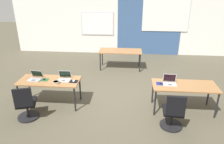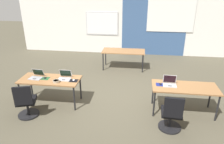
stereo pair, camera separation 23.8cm
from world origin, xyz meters
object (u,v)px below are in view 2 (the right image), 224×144
object	(u,v)px
mouse_near_right_inner	(160,84)
mouse_near_left_inner	(74,80)
laptop_near_left_end	(36,76)
desk_near_right	(185,89)
laptop_near_right_inner	(170,83)
laptop_near_left_inner	(65,77)
mouse_near_left_end	(45,78)
desk_near_left	(50,81)
chair_near_left_end	(26,104)
desk_far_center	(124,52)
snack_bowl	(56,81)
chair_near_right_inner	(171,116)

from	to	relation	value
mouse_near_right_inner	mouse_near_left_inner	bearing A→B (deg)	-178.39
laptop_near_left_end	desk_near_right	bearing A→B (deg)	5.66
laptop_near_right_inner	mouse_near_right_inner	distance (m)	0.23
laptop_near_right_inner	laptop_near_left_inner	xyz separation A→B (m)	(-2.73, 0.01, -0.00)
mouse_near_left_end	mouse_near_left_inner	distance (m)	0.80
desk_near_left	laptop_near_right_inner	world-z (taller)	laptop_near_right_inner
desk_near_left	laptop_near_left_end	xyz separation A→B (m)	(-0.38, 0.02, 0.11)
mouse_near_left_end	mouse_near_left_inner	world-z (taller)	same
mouse_near_left_end	chair_near_left_end	bearing A→B (deg)	-104.99
desk_far_center	snack_bowl	xyz separation A→B (m)	(-1.50, -2.98, 0.10)
desk_far_center	snack_bowl	world-z (taller)	snack_bowl
desk_near_left	mouse_near_right_inner	xyz separation A→B (m)	(2.90, 0.03, 0.08)
mouse_near_right_inner	laptop_near_left_end	bearing A→B (deg)	-179.88
laptop_near_left_end	laptop_near_left_inner	xyz separation A→B (m)	(0.78, 0.03, 0.00)
chair_near_left_end	desk_far_center	bearing A→B (deg)	-137.80
desk_far_center	chair_near_right_inner	world-z (taller)	chair_near_right_inner
laptop_near_left_end	mouse_near_right_inner	size ratio (longest dim) A/B	3.28
desk_near_right	mouse_near_right_inner	bearing A→B (deg)	176.95
laptop_near_left_inner	snack_bowl	bearing A→B (deg)	-122.32
chair_near_right_inner	mouse_near_left_inner	size ratio (longest dim) A/B	8.43
mouse_near_left_end	mouse_near_right_inner	xyz separation A→B (m)	(3.04, 0.02, 0.00)
chair_near_left_end	laptop_near_left_inner	distance (m)	1.15
desk_far_center	laptop_near_left_end	bearing A→B (deg)	-127.52
laptop_near_left_end	laptop_near_left_inner	size ratio (longest dim) A/B	1.07
desk_near_right	laptop_near_left_inner	bearing A→B (deg)	178.92
mouse_near_left_end	laptop_near_right_inner	xyz separation A→B (m)	(3.27, 0.05, 0.03)
mouse_near_left_inner	laptop_near_left_end	bearing A→B (deg)	176.95
desk_far_center	mouse_near_left_end	size ratio (longest dim) A/B	15.53
desk_near_right	chair_near_left_end	distance (m)	3.92
desk_near_right	mouse_near_left_inner	size ratio (longest dim) A/B	14.67
desk_near_right	laptop_near_left_inner	size ratio (longest dim) A/B	4.75
laptop_near_left_end	laptop_near_right_inner	xyz separation A→B (m)	(3.51, 0.03, 0.00)
desk_near_right	laptop_near_left_end	bearing A→B (deg)	179.63
desk_near_right	chair_near_left_end	size ratio (longest dim) A/B	1.74
laptop_near_left_end	mouse_near_right_inner	world-z (taller)	laptop_near_left_end
desk_near_left	snack_bowl	distance (m)	0.32
desk_near_right	chair_near_left_end	world-z (taller)	chair_near_left_end
chair_near_left_end	desk_near_left	bearing A→B (deg)	-131.65
laptop_near_left_end	chair_near_left_end	size ratio (longest dim) A/B	0.39
laptop_near_left_inner	chair_near_left_end	bearing A→B (deg)	-133.83
laptop_near_left_end	desk_far_center	bearing A→B (deg)	58.51
laptop_near_left_end	laptop_near_left_inner	bearing A→B (deg)	8.50
desk_far_center	laptop_near_left_end	distance (m)	3.50
chair_near_right_inner	snack_bowl	world-z (taller)	chair_near_right_inner
desk_far_center	chair_near_left_end	size ratio (longest dim) A/B	1.74
desk_near_right	desk_far_center	size ratio (longest dim) A/B	1.00
desk_near_right	snack_bowl	bearing A→B (deg)	-176.81
desk_far_center	laptop_near_right_inner	distance (m)	3.08
desk_near_left	chair_near_left_end	bearing A→B (deg)	-114.34
desk_near_left	laptop_near_left_inner	size ratio (longest dim) A/B	4.75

